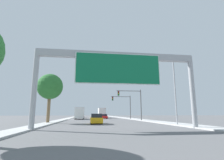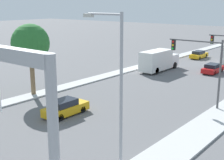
# 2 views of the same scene
# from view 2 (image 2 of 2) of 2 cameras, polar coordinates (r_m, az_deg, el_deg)

# --- Properties ---
(median_strip_left) EXTENTS (2.00, 120.00, 0.15)m
(median_strip_left) POSITION_cam_2_polar(r_m,az_deg,el_deg) (58.57, 10.41, 3.85)
(median_strip_left) COLOR #B8B8B8
(median_strip_left) RESTS_ON ground
(car_near_right) EXTENTS (1.73, 4.79, 1.40)m
(car_near_right) POSITION_cam_2_polar(r_m,az_deg,el_deg) (60.80, 15.59, 4.49)
(car_near_right) COLOR gold
(car_near_right) RESTS_ON ground
(car_far_center) EXTENTS (1.82, 4.49, 1.38)m
(car_far_center) POSITION_cam_2_polar(r_m,az_deg,el_deg) (48.36, 17.94, 2.01)
(car_far_center) COLOR red
(car_far_center) RESTS_ON ground
(car_far_right) EXTENTS (1.74, 4.47, 1.51)m
(car_far_right) POSITION_cam_2_polar(r_m,az_deg,el_deg) (29.00, -8.52, -5.02)
(car_far_right) COLOR gold
(car_far_right) RESTS_ON ground
(truck_box_primary) EXTENTS (2.38, 8.19, 3.17)m
(truck_box_primary) POSITION_cam_2_polar(r_m,az_deg,el_deg) (47.83, 8.52, 3.58)
(truck_box_primary) COLOR white
(truck_box_primary) RESTS_ON ground
(traffic_light_near_intersection) EXTENTS (5.54, 0.32, 6.75)m
(traffic_light_near_intersection) POSITION_cam_2_polar(r_m,az_deg,el_deg) (31.48, 16.36, 3.40)
(traffic_light_near_intersection) COLOR #4C4C4F
(traffic_light_near_intersection) RESTS_ON ground
(palm_tree_background) EXTENTS (4.13, 4.13, 7.94)m
(palm_tree_background) POSITION_cam_2_polar(r_m,az_deg,el_deg) (34.89, -14.68, 6.48)
(palm_tree_background) COLOR brown
(palm_tree_background) RESTS_ON ground
(street_lamp_right) EXTENTS (2.78, 0.28, 9.59)m
(street_lamp_right) POSITION_cam_2_polar(r_m,az_deg,el_deg) (17.40, 0.86, -0.76)
(street_lamp_right) COLOR #9EA0A5
(street_lamp_right) RESTS_ON ground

